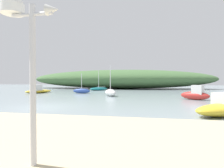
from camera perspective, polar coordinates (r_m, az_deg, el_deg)
ground_plane at (r=13.93m, az=-20.37°, el=-6.71°), size 120.00×120.00×0.00m
distant_hill at (r=41.58m, az=2.44°, el=1.53°), size 41.58×11.86×4.26m
mast_structure at (r=4.21m, az=-26.55°, el=15.43°), size 1.22×0.44×3.44m
motorboat_near_shore at (r=28.89m, az=-22.25°, el=-1.79°), size 3.12×4.24×1.25m
sailboat_centre_water at (r=33.66m, az=-4.21°, el=-1.50°), size 3.35×3.48×3.81m
sailboat_by_sandbar at (r=26.59m, az=-9.51°, el=-2.13°), size 2.59×0.82×2.90m
motorboat_far_left at (r=19.41m, az=24.68°, el=-2.93°), size 2.76×2.36×1.43m
sailboat_outer_mooring at (r=21.86m, az=-0.52°, el=-2.69°), size 2.25×2.90×3.70m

